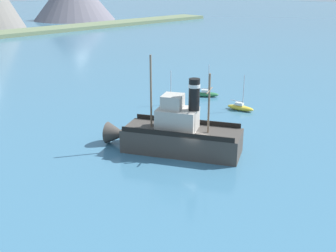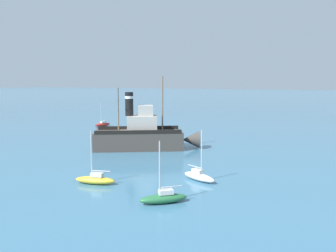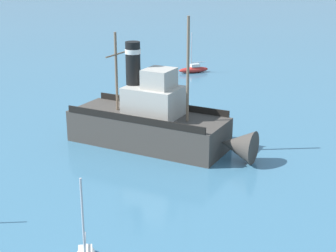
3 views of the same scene
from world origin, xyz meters
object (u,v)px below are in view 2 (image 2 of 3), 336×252
(sailboat_red, at_px, (103,124))
(sailboat_yellow, at_px, (95,179))
(old_tugboat, at_px, (143,136))
(sailboat_white, at_px, (199,176))
(sailboat_green, at_px, (164,198))

(sailboat_red, height_order, sailboat_yellow, same)
(old_tugboat, bearing_deg, sailboat_white, 45.43)
(sailboat_red, bearing_deg, sailboat_green, 39.03)
(sailboat_red, bearing_deg, old_tugboat, 45.72)
(sailboat_red, distance_m, sailboat_green, 47.07)
(old_tugboat, relative_size, sailboat_red, 2.93)
(sailboat_yellow, height_order, sailboat_green, same)
(sailboat_yellow, relative_size, sailboat_white, 1.00)
(sailboat_red, bearing_deg, sailboat_white, 45.61)
(sailboat_red, bearing_deg, sailboat_yellow, 32.43)
(old_tugboat, relative_size, sailboat_white, 2.93)
(old_tugboat, xyz_separation_m, sailboat_yellow, (16.49, 3.49, -1.40))
(old_tugboat, distance_m, sailboat_yellow, 16.91)
(sailboat_green, bearing_deg, old_tugboat, -148.84)
(sailboat_white, bearing_deg, sailboat_yellow, -60.38)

